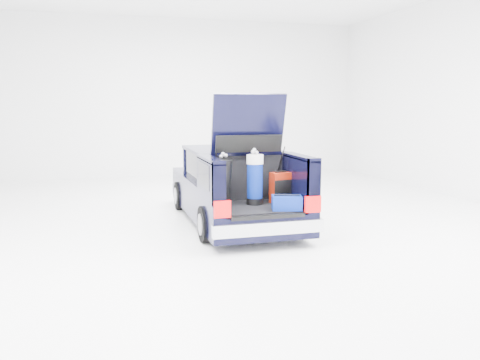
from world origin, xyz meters
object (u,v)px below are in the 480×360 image
object	(u,v)px
blue_duffel	(287,203)
car	(232,187)
red_suitcase	(281,188)
blue_golf_bag	(255,179)
black_golf_bag	(224,182)

from	to	relation	value
blue_duffel	car	bearing A→B (deg)	115.67
red_suitcase	blue_golf_bag	distance (m)	0.50
car	red_suitcase	world-z (taller)	car
black_golf_bag	blue_golf_bag	world-z (taller)	blue_golf_bag
blue_golf_bag	blue_duffel	distance (m)	0.75
car	blue_golf_bag	world-z (taller)	car
car	black_golf_bag	xyz separation A→B (m)	(-0.50, -1.38, 0.33)
red_suitcase	blue_golf_bag	size ratio (longest dim) A/B	0.58
black_golf_bag	blue_golf_bag	size ratio (longest dim) A/B	0.93
car	blue_duffel	bearing A→B (deg)	-78.79
blue_golf_bag	blue_duffel	xyz separation A→B (m)	(0.37, -0.58, -0.32)
red_suitcase	black_golf_bag	distance (m)	1.01
car	blue_golf_bag	bearing A→B (deg)	-88.70
car	black_golf_bag	distance (m)	1.51
red_suitcase	black_golf_bag	bearing A→B (deg)	166.24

